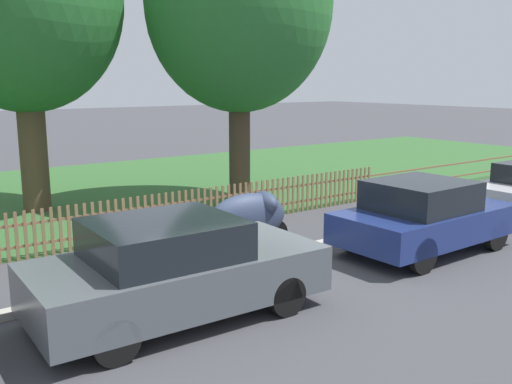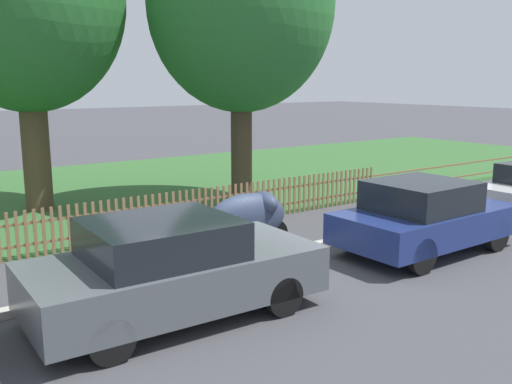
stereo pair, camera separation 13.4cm
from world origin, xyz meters
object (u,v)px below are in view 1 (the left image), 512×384
at_px(covered_motorcycle, 249,217).
at_px(tree_mid_park, 239,5).
at_px(parked_car_red_compact, 424,216).
at_px(parked_car_navy_estate, 175,268).

bearing_deg(covered_motorcycle, tree_mid_park, 62.60).
height_order(parked_car_red_compact, tree_mid_park, tree_mid_park).
xyz_separation_m(parked_car_navy_estate, tree_mid_park, (5.10, 5.82, 4.47)).
height_order(parked_car_red_compact, covered_motorcycle, parked_car_red_compact).
distance_m(parked_car_red_compact, covered_motorcycle, 3.37).
xyz_separation_m(parked_car_navy_estate, parked_car_red_compact, (5.38, -0.05, 0.00)).
bearing_deg(parked_car_navy_estate, covered_motorcycle, 37.39).
bearing_deg(covered_motorcycle, parked_car_navy_estate, -139.08).
bearing_deg(tree_mid_park, parked_car_navy_estate, -131.27).
height_order(parked_car_navy_estate, covered_motorcycle, parked_car_navy_estate).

